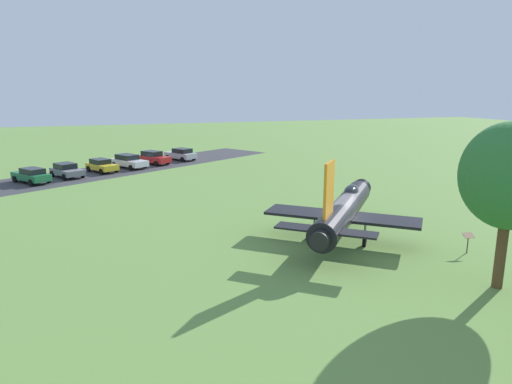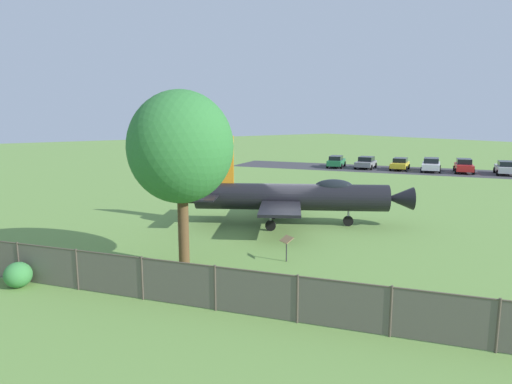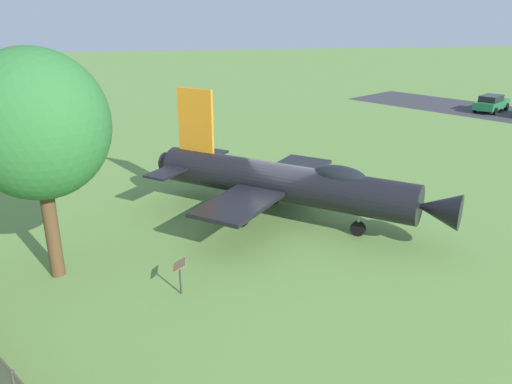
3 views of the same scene
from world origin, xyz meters
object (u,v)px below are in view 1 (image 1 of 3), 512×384
(parked_car_gray, at_px, (67,170))
(shade_tree, at_px, (510,177))
(display_jet, at_px, (345,208))
(parked_car_silver, at_px, (181,154))
(parked_car_white, at_px, (129,161))
(info_plaque, at_px, (468,238))
(parked_car_green, at_px, (31,175))
(parked_car_yellow, at_px, (102,165))
(parked_car_red, at_px, (153,158))

(parked_car_gray, bearing_deg, shade_tree, 1.22)
(display_jet, distance_m, parked_car_gray, 31.38)
(display_jet, bearing_deg, parked_car_gray, 73.72)
(parked_car_silver, height_order, parked_car_white, parked_car_white)
(info_plaque, height_order, parked_car_silver, parked_car_silver)
(parked_car_white, height_order, parked_car_green, parked_car_white)
(display_jet, relative_size, info_plaque, 10.09)
(parked_car_yellow, bearing_deg, parked_car_silver, 91.36)
(parked_car_silver, height_order, parked_car_yellow, parked_car_silver)
(display_jet, xyz_separation_m, parked_car_white, (30.07, 11.03, -0.96))
(info_plaque, height_order, parked_car_yellow, parked_car_yellow)
(parked_car_silver, xyz_separation_m, parked_car_gray, (-7.89, 13.03, -0.04))
(info_plaque, height_order, parked_car_green, parked_car_green)
(shade_tree, distance_m, info_plaque, 6.21)
(shade_tree, relative_size, info_plaque, 6.56)
(parked_car_red, bearing_deg, shade_tree, -19.56)
(parked_car_white, bearing_deg, parked_car_yellow, -90.55)
(info_plaque, xyz_separation_m, parked_car_silver, (38.81, 9.34, -0.07))
(parked_car_yellow, bearing_deg, display_jet, -3.27)
(parked_car_green, bearing_deg, parked_car_gray, -90.95)
(parked_car_red, bearing_deg, parked_car_yellow, -92.70)
(display_jet, distance_m, info_plaque, 6.97)
(parked_car_silver, height_order, parked_car_gray, parked_car_silver)
(parked_car_silver, bearing_deg, display_jet, 154.49)
(parked_car_gray, bearing_deg, parked_car_red, 92.92)
(parked_car_red, xyz_separation_m, parked_car_yellow, (-3.70, 5.93, -0.06))
(info_plaque, relative_size, parked_car_yellow, 0.26)
(display_jet, bearing_deg, parked_car_green, 80.38)
(display_jet, relative_size, parked_car_yellow, 2.62)
(info_plaque, distance_m, parked_car_gray, 38.15)
(parked_car_silver, distance_m, parked_car_gray, 15.23)
(parked_car_white, relative_size, parked_car_green, 1.10)
(display_jet, height_order, parked_car_gray, display_jet)
(parked_car_red, relative_size, parked_car_yellow, 1.05)
(shade_tree, relative_size, parked_car_red, 1.62)
(info_plaque, relative_size, parked_car_red, 0.25)
(info_plaque, bearing_deg, parked_car_white, 24.63)
(parked_car_red, xyz_separation_m, parked_car_green, (-7.89, 12.35, -0.04))
(parked_car_yellow, distance_m, parked_car_green, 7.67)
(parked_car_silver, relative_size, parked_car_gray, 1.03)
(info_plaque, bearing_deg, parked_car_red, 19.52)
(info_plaque, bearing_deg, parked_car_gray, 35.88)
(parked_car_silver, distance_m, parked_car_red, 4.23)
(parked_car_silver, bearing_deg, parked_car_white, 87.65)
(parked_car_silver, xyz_separation_m, parked_car_white, (-3.92, 6.65, 0.01))
(parked_car_yellow, distance_m, parked_car_gray, 4.01)
(parked_car_white, relative_size, parked_car_gray, 1.14)
(info_plaque, xyz_separation_m, parked_car_green, (28.83, 25.37, -0.09))
(parked_car_white, xyz_separation_m, parked_car_green, (-6.05, 9.38, -0.03))
(shade_tree, height_order, parked_car_white, shade_tree)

